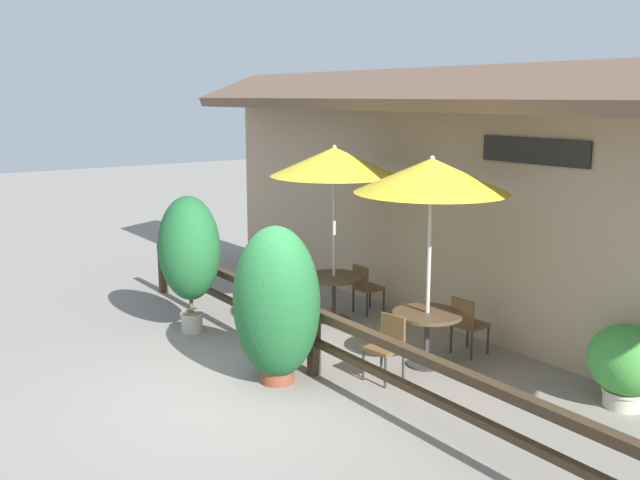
% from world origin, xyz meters
% --- Properties ---
extents(ground_plane, '(60.00, 60.00, 0.00)m').
position_xyz_m(ground_plane, '(0.00, 0.00, 0.00)').
color(ground_plane, gray).
extents(building_facade, '(14.28, 1.49, 4.23)m').
position_xyz_m(building_facade, '(0.00, 4.10, 2.16)').
color(building_facade, tan).
rests_on(building_facade, ground).
extents(patio_railing, '(10.40, 0.14, 0.95)m').
position_xyz_m(patio_railing, '(0.00, 1.05, 0.70)').
color(patio_railing, '#3D2D1E').
rests_on(patio_railing, ground).
extents(patio_umbrella_near, '(2.11, 2.11, 2.97)m').
position_xyz_m(patio_umbrella_near, '(-1.78, 2.70, 2.70)').
color(patio_umbrella_near, '#B7B2A8').
rests_on(patio_umbrella_near, ground).
extents(dining_table_near, '(0.99, 0.99, 0.78)m').
position_xyz_m(dining_table_near, '(-1.78, 2.70, 0.62)').
color(dining_table_near, '#4C3826').
rests_on(dining_table_near, ground).
extents(chair_near_streetside, '(0.45, 0.45, 0.87)m').
position_xyz_m(chair_near_streetside, '(-1.78, 2.00, 0.49)').
color(chair_near_streetside, brown).
rests_on(chair_near_streetside, ground).
extents(chair_near_wallside, '(0.42, 0.42, 0.87)m').
position_xyz_m(chair_near_wallside, '(-1.78, 3.40, 0.49)').
color(chair_near_wallside, brown).
rests_on(chair_near_wallside, ground).
extents(patio_umbrella_middle, '(2.11, 2.11, 2.97)m').
position_xyz_m(patio_umbrella_middle, '(0.64, 2.54, 2.70)').
color(patio_umbrella_middle, '#B7B2A8').
rests_on(patio_umbrella_middle, ground).
extents(dining_table_middle, '(0.99, 0.99, 0.78)m').
position_xyz_m(dining_table_middle, '(0.64, 2.54, 0.62)').
color(dining_table_middle, '#4C3826').
rests_on(dining_table_middle, ground).
extents(chair_middle_streetside, '(0.49, 0.49, 0.87)m').
position_xyz_m(chair_middle_streetside, '(0.69, 1.75, 0.49)').
color(chair_middle_streetside, brown).
rests_on(chair_middle_streetside, ground).
extents(chair_middle_wallside, '(0.45, 0.45, 0.87)m').
position_xyz_m(chair_middle_wallside, '(0.68, 3.32, 0.49)').
color(chair_middle_wallside, brown).
rests_on(chair_middle_wallside, ground).
extents(potted_plant_small_flowering, '(1.07, 0.96, 2.23)m').
position_xyz_m(potted_plant_small_flowering, '(-2.61, 0.46, 1.36)').
color(potted_plant_small_flowering, '#B7AD99').
rests_on(potted_plant_small_flowering, ground).
extents(potted_plant_corner_fern, '(1.23, 1.11, 2.12)m').
position_xyz_m(potted_plant_corner_fern, '(-0.07, 0.50, 1.08)').
color(potted_plant_corner_fern, brown).
rests_on(potted_plant_corner_fern, ground).
extents(potted_plant_entrance_palm, '(0.93, 0.84, 1.05)m').
position_xyz_m(potted_plant_entrance_palm, '(3.05, 3.55, 0.57)').
color(potted_plant_entrance_palm, '#B7AD99').
rests_on(potted_plant_entrance_palm, ground).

